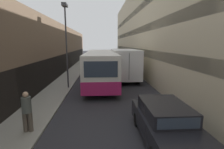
{
  "coord_description": "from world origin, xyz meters",
  "views": [
    {
      "loc": [
        -0.69,
        -0.78,
        3.68
      ],
      "look_at": [
        0.07,
        10.88,
        1.6
      ],
      "focal_mm": 28.0,
      "sensor_mm": 36.0,
      "label": 1
    }
  ],
  "objects_px": {
    "car_hatchback": "(165,122)",
    "bus": "(101,66)",
    "pedestrian": "(27,110)",
    "box_truck": "(124,63)",
    "panel_van": "(92,61)",
    "street_lamp": "(66,30)"
  },
  "relations": [
    {
      "from": "car_hatchback",
      "to": "bus",
      "type": "distance_m",
      "value": 10.61
    },
    {
      "from": "car_hatchback",
      "to": "pedestrian",
      "type": "distance_m",
      "value": 5.48
    },
    {
      "from": "box_truck",
      "to": "pedestrian",
      "type": "relative_size",
      "value": 4.63
    },
    {
      "from": "panel_van",
      "to": "bus",
      "type": "bearing_deg",
      "value": -83.01
    },
    {
      "from": "panel_van",
      "to": "pedestrian",
      "type": "distance_m",
      "value": 20.27
    },
    {
      "from": "car_hatchback",
      "to": "box_truck",
      "type": "distance_m",
      "value": 12.09
    },
    {
      "from": "bus",
      "to": "pedestrian",
      "type": "bearing_deg",
      "value": -107.71
    },
    {
      "from": "car_hatchback",
      "to": "box_truck",
      "type": "xyz_separation_m",
      "value": [
        -0.01,
        12.06,
        0.9
      ]
    },
    {
      "from": "panel_van",
      "to": "pedestrian",
      "type": "bearing_deg",
      "value": -94.77
    },
    {
      "from": "bus",
      "to": "panel_van",
      "type": "distance_m",
      "value": 10.87
    },
    {
      "from": "pedestrian",
      "to": "car_hatchback",
      "type": "bearing_deg",
      "value": -9.26
    },
    {
      "from": "pedestrian",
      "to": "street_lamp",
      "type": "height_order",
      "value": "street_lamp"
    },
    {
      "from": "pedestrian",
      "to": "street_lamp",
      "type": "distance_m",
      "value": 8.18
    },
    {
      "from": "pedestrian",
      "to": "street_lamp",
      "type": "xyz_separation_m",
      "value": [
        0.31,
        7.3,
        3.69
      ]
    },
    {
      "from": "bus",
      "to": "box_truck",
      "type": "relative_size",
      "value": 1.46
    },
    {
      "from": "box_truck",
      "to": "panel_van",
      "type": "xyz_separation_m",
      "value": [
        -3.71,
        9.02,
        -0.61
      ]
    },
    {
      "from": "car_hatchback",
      "to": "street_lamp",
      "type": "xyz_separation_m",
      "value": [
        -5.09,
        8.18,
        3.96
      ]
    },
    {
      "from": "panel_van",
      "to": "street_lamp",
      "type": "distance_m",
      "value": 13.48
    },
    {
      "from": "car_hatchback",
      "to": "box_truck",
      "type": "relative_size",
      "value": 0.56
    },
    {
      "from": "bus",
      "to": "street_lamp",
      "type": "xyz_separation_m",
      "value": [
        -2.69,
        -2.12,
        3.14
      ]
    },
    {
      "from": "panel_van",
      "to": "street_lamp",
      "type": "bearing_deg",
      "value": -96.08
    },
    {
      "from": "bus",
      "to": "box_truck",
      "type": "height_order",
      "value": "box_truck"
    }
  ]
}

